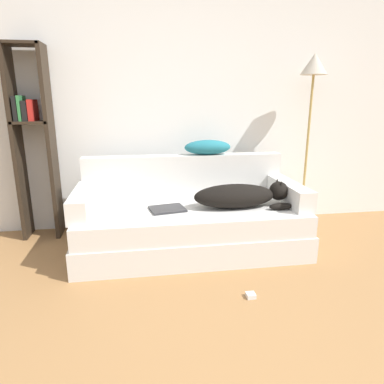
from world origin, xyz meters
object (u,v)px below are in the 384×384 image
throw_pillow (208,147)px  floor_lamp (312,90)px  couch (190,227)px  dog (240,196)px  laptop (167,209)px  power_adapter (251,295)px  bookshelf (33,135)px

throw_pillow → floor_lamp: floor_lamp is taller
couch → dog: 0.52m
laptop → floor_lamp: floor_lamp is taller
floor_lamp → dog: bearing=-149.0°
throw_pillow → floor_lamp: (1.02, 0.00, 0.53)m
laptop → power_adapter: 0.99m
bookshelf → couch: bearing=-21.1°
throw_pillow → bookshelf: size_ratio=0.25×
couch → bookshelf: size_ratio=1.10×
couch → power_adapter: couch is taller
dog → bookshelf: bearing=160.6°
floor_lamp → power_adapter: floor_lamp is taller
laptop → floor_lamp: bearing=7.9°
bookshelf → power_adapter: bearing=-39.9°
dog → bookshelf: (-1.79, 0.63, 0.47)m
bookshelf → floor_lamp: size_ratio=1.03×
couch → throw_pillow: bearing=60.0°
couch → power_adapter: bearing=-71.8°
dog → bookshelf: 1.95m
power_adapter → couch: bearing=108.2°
laptop → power_adapter: (0.49, -0.77, -0.39)m
couch → laptop: (-0.21, -0.08, 0.21)m
bookshelf → floor_lamp: (2.62, -0.13, 0.40)m
bookshelf → power_adapter: (1.65, -1.38, -0.96)m
couch → bookshelf: bearing=158.9°
throw_pillow → floor_lamp: 1.15m
floor_lamp → laptop: bearing=-161.6°
throw_pillow → power_adapter: (0.05, -1.25, -0.83)m
couch → dog: dog is taller
throw_pillow → dog: bearing=-69.4°
power_adapter → bookshelf: bearing=140.1°
floor_lamp → power_adapter: bearing=-127.6°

